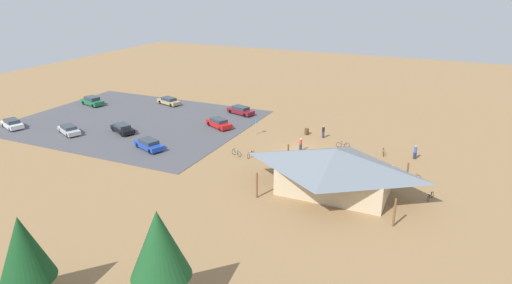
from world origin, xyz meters
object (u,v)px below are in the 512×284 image
lot_sign (256,125)px  pine_center (159,244)px  car_tan_back_corner (169,101)px  bicycle_yellow_yard_center (383,152)px  bicycle_green_mid_cluster (413,178)px  bicycle_purple_yard_front (251,154)px  trash_bin (307,132)px  bicycle_black_yard_right (430,196)px  car_silver_front_row (69,130)px  bike_pavilion (335,167)px  visitor_near_lot (323,132)px  visitor_by_pavilion (301,144)px  car_red_near_entry (219,123)px  car_blue_second_row (149,144)px  bicycle_teal_edge_south (237,153)px  car_green_inner_stall (92,101)px  visitor_crossing_yard (415,152)px  car_black_by_curb (123,128)px  bicycle_blue_edge_north (343,145)px  pine_mideast (23,248)px  car_maroon_mid_lot (241,110)px  bicycle_orange_lone_east (306,131)px

lot_sign → pine_center: size_ratio=0.29×
pine_center → car_tan_back_corner: size_ratio=1.54×
bicycle_yellow_yard_center → bicycle_green_mid_cluster: 7.68m
lot_sign → bicycle_purple_yard_front: 8.66m
trash_bin → lot_sign: size_ratio=0.41×
trash_bin → pine_center: bearing=94.1°
bicycle_black_yard_right → car_silver_front_row: (48.37, 0.01, 0.33)m
bike_pavilion → visitor_near_lot: (5.77, -15.85, -1.86)m
trash_bin → visitor_by_pavilion: visitor_by_pavilion is taller
bicycle_purple_yard_front → car_red_near_entry: bearing=-42.8°
bicycle_purple_yard_front → visitor_near_lot: (-6.13, -10.61, 0.57)m
bicycle_yellow_yard_center → visitor_by_pavilion: size_ratio=1.04×
car_red_near_entry → car_blue_second_row: 12.27m
lot_sign → bicycle_teal_edge_south: (-1.20, 8.46, -1.05)m
bicycle_purple_yard_front → car_green_inner_stall: bearing=-16.3°
visitor_crossing_yard → visitor_near_lot: bearing=-12.7°
car_blue_second_row → visitor_near_lot: 23.59m
pine_center → bicycle_black_yard_right: (-14.84, -24.24, -4.77)m
pine_center → car_silver_front_row: 41.60m
bicycle_yellow_yard_center → bicycle_purple_yard_front: bearing=26.5°
visitor_near_lot → visitor_crossing_yard: bearing=167.3°
car_black_by_curb → car_blue_second_row: size_ratio=0.97×
bicycle_yellow_yard_center → bicycle_blue_edge_north: 5.31m
pine_mideast → bicycle_blue_edge_north: (-11.76, -38.17, -3.98)m
bicycle_green_mid_cluster → car_maroon_mid_lot: size_ratio=0.35×
bicycle_orange_lone_east → car_green_inner_stall: 38.86m
trash_bin → visitor_near_lot: bearing=171.9°
bike_pavilion → car_maroon_mid_lot: bike_pavilion is taller
bicycle_blue_edge_north → car_red_near_entry: 18.85m
bicycle_purple_yard_front → car_tan_back_corner: bearing=-34.6°
car_maroon_mid_lot → visitor_near_lot: size_ratio=2.87×
bike_pavilion → car_red_near_entry: bearing=-33.1°
pine_center → bicycle_orange_lone_east: bearing=-85.7°
trash_bin → lot_sign: 7.26m
car_blue_second_row → visitor_by_pavilion: bearing=-156.7°
bicycle_teal_edge_south → car_tan_back_corner: bearing=-37.4°
car_black_by_curb → car_red_near_entry: 13.81m
bicycle_green_mid_cluster → pine_mideast: bearing=55.8°
pine_mideast → bicycle_blue_edge_north: 40.13m
bicycle_green_mid_cluster → car_red_near_entry: size_ratio=0.36×
bicycle_blue_edge_north → visitor_crossing_yard: (-8.97, 0.16, 0.56)m
lot_sign → car_tan_back_corner: size_ratio=0.45×
bicycle_teal_edge_south → bicycle_yellow_yard_center: bearing=-154.9°
trash_bin → car_silver_front_row: bearing=24.2°
bike_pavilion → bicycle_teal_edge_south: size_ratio=8.56×
pine_mideast → visitor_crossing_yard: (-20.73, -38.01, -3.42)m
car_maroon_mid_lot → car_silver_front_row: car_maroon_mid_lot is taller
bike_pavilion → pine_center: (5.55, 21.86, 2.34)m
pine_mideast → car_black_by_curb: bearing=-59.2°
car_green_inner_stall → bicycle_black_yard_right: bearing=166.9°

